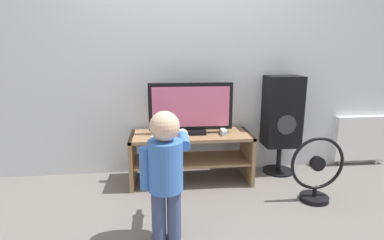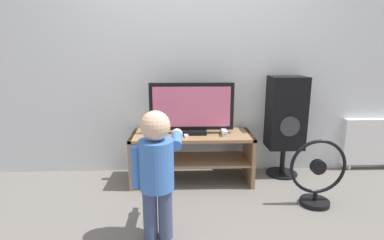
# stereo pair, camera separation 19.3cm
# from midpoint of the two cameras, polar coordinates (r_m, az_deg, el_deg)

# --- Properties ---
(ground_plane) EXTENTS (16.00, 16.00, 0.00)m
(ground_plane) POSITION_cam_midpoint_polar(r_m,az_deg,el_deg) (2.91, 2.05, -13.30)
(ground_plane) COLOR slate
(wall_back) EXTENTS (10.00, 0.06, 2.60)m
(wall_back) POSITION_cam_midpoint_polar(r_m,az_deg,el_deg) (3.15, 1.56, 13.22)
(wall_back) COLOR silver
(wall_back) RESTS_ON ground_plane
(tv_stand) EXTENTS (1.19, 0.46, 0.49)m
(tv_stand) POSITION_cam_midpoint_polar(r_m,az_deg,el_deg) (3.00, 1.80, -5.69)
(tv_stand) COLOR #93704C
(tv_stand) RESTS_ON ground_plane
(television) EXTENTS (0.82, 0.20, 0.50)m
(television) POSITION_cam_midpoint_polar(r_m,az_deg,el_deg) (2.91, 1.83, 2.10)
(television) COLOR black
(television) RESTS_ON tv_stand
(game_console) EXTENTS (0.05, 0.19, 0.05)m
(game_console) POSITION_cam_midpoint_polar(r_m,az_deg,el_deg) (2.95, 7.93, -2.25)
(game_console) COLOR white
(game_console) RESTS_ON tv_stand
(remote_primary) EXTENTS (0.06, 0.13, 0.03)m
(remote_primary) POSITION_cam_midpoint_polar(r_m,az_deg,el_deg) (2.86, -5.26, -2.96)
(remote_primary) COLOR white
(remote_primary) RESTS_ON tv_stand
(remote_secondary) EXTENTS (0.06, 0.13, 0.03)m
(remote_secondary) POSITION_cam_midpoint_polar(r_m,az_deg,el_deg) (2.85, 0.74, -2.95)
(remote_secondary) COLOR white
(remote_secondary) RESTS_ON tv_stand
(child) EXTENTS (0.35, 0.51, 0.92)m
(child) POSITION_cam_midpoint_polar(r_m,az_deg,el_deg) (2.04, -3.97, -8.64)
(child) COLOR #3F4C72
(child) RESTS_ON ground_plane
(speaker_tower) EXTENTS (0.36, 0.32, 1.04)m
(speaker_tower) POSITION_cam_midpoint_polar(r_m,az_deg,el_deg) (3.24, 19.08, 0.90)
(speaker_tower) COLOR black
(speaker_tower) RESTS_ON ground_plane
(floor_fan) EXTENTS (0.48, 0.25, 0.58)m
(floor_fan) POSITION_cam_midpoint_polar(r_m,az_deg,el_deg) (2.81, 24.60, -9.74)
(floor_fan) COLOR black
(floor_fan) RESTS_ON ground_plane
(radiator) EXTENTS (0.62, 0.08, 0.57)m
(radiator) POSITION_cam_midpoint_polar(r_m,az_deg,el_deg) (3.88, 32.16, -3.56)
(radiator) COLOR white
(radiator) RESTS_ON ground_plane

